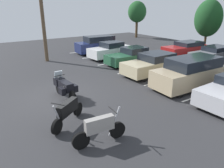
{
  "coord_description": "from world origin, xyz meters",
  "views": [
    {
      "loc": [
        10.72,
        -3.69,
        4.77
      ],
      "look_at": [
        1.64,
        2.35,
        0.77
      ],
      "focal_mm": 34.41,
      "sensor_mm": 36.0,
      "label": 1
    }
  ],
  "objects_px": {
    "car_green": "(131,56)",
    "car_champagne": "(153,64)",
    "motorcycle_third": "(100,128)",
    "motorcycle_second": "(68,111)",
    "car_white": "(111,50)",
    "motorcycle_touring": "(64,86)",
    "car_far_red": "(186,48)",
    "car_tan": "(190,73)",
    "utility_pole": "(42,11)",
    "car_far_grey": "(213,54)",
    "car_navy": "(98,45)"
  },
  "relations": [
    {
      "from": "car_white",
      "to": "car_tan",
      "type": "distance_m",
      "value": 9.28
    },
    {
      "from": "car_tan",
      "to": "car_far_grey",
      "type": "bearing_deg",
      "value": 113.04
    },
    {
      "from": "motorcycle_touring",
      "to": "car_tan",
      "type": "height_order",
      "value": "car_tan"
    },
    {
      "from": "motorcycle_third",
      "to": "car_white",
      "type": "relative_size",
      "value": 0.48
    },
    {
      "from": "motorcycle_second",
      "to": "car_far_red",
      "type": "bearing_deg",
      "value": 111.81
    },
    {
      "from": "car_green",
      "to": "car_far_red",
      "type": "xyz_separation_m",
      "value": [
        0.26,
        6.86,
        0.01
      ]
    },
    {
      "from": "car_tan",
      "to": "car_white",
      "type": "bearing_deg",
      "value": 178.34
    },
    {
      "from": "car_navy",
      "to": "car_far_red",
      "type": "xyz_separation_m",
      "value": [
        5.92,
        6.86,
        -0.19
      ]
    },
    {
      "from": "motorcycle_third",
      "to": "car_champagne",
      "type": "height_order",
      "value": "car_champagne"
    },
    {
      "from": "car_white",
      "to": "car_far_grey",
      "type": "xyz_separation_m",
      "value": [
        6.11,
        7.16,
        -0.1
      ]
    },
    {
      "from": "car_white",
      "to": "car_far_red",
      "type": "xyz_separation_m",
      "value": [
        3.16,
        7.07,
        -0.05
      ]
    },
    {
      "from": "motorcycle_third",
      "to": "utility_pole",
      "type": "relative_size",
      "value": 0.25
    },
    {
      "from": "car_green",
      "to": "car_tan",
      "type": "distance_m",
      "value": 6.39
    },
    {
      "from": "motorcycle_second",
      "to": "motorcycle_third",
      "type": "xyz_separation_m",
      "value": [
        1.9,
        0.45,
        -0.01
      ]
    },
    {
      "from": "motorcycle_second",
      "to": "car_tan",
      "type": "bearing_deg",
      "value": 90.17
    },
    {
      "from": "car_green",
      "to": "car_far_grey",
      "type": "xyz_separation_m",
      "value": [
        3.21,
        6.95,
        -0.03
      ]
    },
    {
      "from": "motorcycle_third",
      "to": "car_far_red",
      "type": "bearing_deg",
      "value": 118.38
    },
    {
      "from": "car_green",
      "to": "car_far_red",
      "type": "relative_size",
      "value": 0.88
    },
    {
      "from": "car_navy",
      "to": "car_white",
      "type": "xyz_separation_m",
      "value": [
        2.76,
        -0.21,
        -0.14
      ]
    },
    {
      "from": "utility_pole",
      "to": "motorcycle_third",
      "type": "bearing_deg",
      "value": -9.75
    },
    {
      "from": "car_far_red",
      "to": "car_far_grey",
      "type": "xyz_separation_m",
      "value": [
        2.95,
        0.09,
        -0.04
      ]
    },
    {
      "from": "motorcycle_touring",
      "to": "car_far_grey",
      "type": "distance_m",
      "value": 14.47
    },
    {
      "from": "car_white",
      "to": "car_champagne",
      "type": "xyz_separation_m",
      "value": [
        6.06,
        -0.26,
        0.01
      ]
    },
    {
      "from": "car_far_red",
      "to": "car_far_grey",
      "type": "height_order",
      "value": "car_far_red"
    },
    {
      "from": "car_tan",
      "to": "utility_pole",
      "type": "xyz_separation_m",
      "value": [
        -11.47,
        -5.23,
        3.41
      ]
    },
    {
      "from": "motorcycle_touring",
      "to": "motorcycle_second",
      "type": "distance_m",
      "value": 2.88
    },
    {
      "from": "car_tan",
      "to": "utility_pole",
      "type": "height_order",
      "value": "utility_pole"
    },
    {
      "from": "car_far_grey",
      "to": "utility_pole",
      "type": "height_order",
      "value": "utility_pole"
    },
    {
      "from": "car_far_red",
      "to": "motorcycle_third",
      "type": "bearing_deg",
      "value": -61.62
    },
    {
      "from": "car_far_red",
      "to": "car_navy",
      "type": "bearing_deg",
      "value": -130.8
    },
    {
      "from": "motorcycle_second",
      "to": "car_white",
      "type": "relative_size",
      "value": 0.44
    },
    {
      "from": "car_white",
      "to": "car_far_red",
      "type": "height_order",
      "value": "car_white"
    },
    {
      "from": "car_far_grey",
      "to": "car_champagne",
      "type": "bearing_deg",
      "value": -90.4
    },
    {
      "from": "car_white",
      "to": "utility_pole",
      "type": "distance_m",
      "value": 6.93
    },
    {
      "from": "motorcycle_second",
      "to": "car_far_red",
      "type": "height_order",
      "value": "car_far_red"
    },
    {
      "from": "car_green",
      "to": "car_champagne",
      "type": "distance_m",
      "value": 3.19
    },
    {
      "from": "motorcycle_touring",
      "to": "car_tan",
      "type": "bearing_deg",
      "value": 69.06
    },
    {
      "from": "car_tan",
      "to": "car_far_red",
      "type": "bearing_deg",
      "value": 129.79
    },
    {
      "from": "motorcycle_touring",
      "to": "car_tan",
      "type": "xyz_separation_m",
      "value": [
        2.69,
        7.04,
        0.27
      ]
    },
    {
      "from": "car_far_grey",
      "to": "car_tan",
      "type": "bearing_deg",
      "value": -66.96
    },
    {
      "from": "car_champagne",
      "to": "car_tan",
      "type": "distance_m",
      "value": 3.21
    },
    {
      "from": "motorcycle_touring",
      "to": "motorcycle_second",
      "type": "relative_size",
      "value": 1.17
    },
    {
      "from": "car_far_grey",
      "to": "motorcycle_touring",
      "type": "bearing_deg",
      "value": -88.16
    },
    {
      "from": "motorcycle_second",
      "to": "car_white",
      "type": "distance_m",
      "value": 12.43
    },
    {
      "from": "car_far_red",
      "to": "utility_pole",
      "type": "xyz_separation_m",
      "value": [
        -5.36,
        -12.57,
        3.65
      ]
    },
    {
      "from": "car_navy",
      "to": "car_far_red",
      "type": "distance_m",
      "value": 9.07
    },
    {
      "from": "motorcycle_third",
      "to": "utility_pole",
      "type": "distance_m",
      "value": 14.1
    },
    {
      "from": "motorcycle_third",
      "to": "motorcycle_touring",
      "type": "bearing_deg",
      "value": 173.86
    },
    {
      "from": "car_champagne",
      "to": "car_far_red",
      "type": "relative_size",
      "value": 0.93
    },
    {
      "from": "motorcycle_second",
      "to": "car_champagne",
      "type": "xyz_separation_m",
      "value": [
        -3.23,
        7.99,
        0.15
      ]
    }
  ]
}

